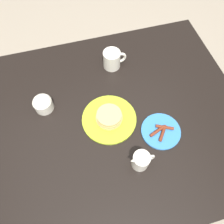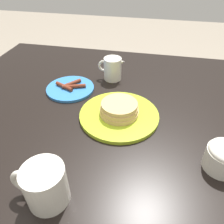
# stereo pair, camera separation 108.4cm
# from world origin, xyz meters

# --- Properties ---
(dining_table) EXTENTS (1.38, 1.06, 0.75)m
(dining_table) POSITION_xyz_m (0.00, 0.00, 0.64)
(dining_table) COLOR black
(dining_table) RESTS_ON ground_plane
(pancake_plate) EXTENTS (0.25, 0.25, 0.05)m
(pancake_plate) POSITION_xyz_m (0.04, -0.01, 0.76)
(pancake_plate) COLOR #AAC628
(pancake_plate) RESTS_ON dining_table
(side_plate_bacon) EXTENTS (0.18, 0.18, 0.02)m
(side_plate_bacon) POSITION_xyz_m (0.25, -0.13, 0.75)
(side_plate_bacon) COLOR #337AC6
(side_plate_bacon) RESTS_ON dining_table
(coffee_mug) EXTENTS (0.12, 0.09, 0.10)m
(coffee_mug) POSITION_xyz_m (0.14, 0.30, 0.80)
(coffee_mug) COLOR silver
(coffee_mug) RESTS_ON dining_table
(creamer_pitcher) EXTENTS (0.11, 0.07, 0.10)m
(creamer_pitcher) POSITION_xyz_m (0.11, -0.24, 0.79)
(creamer_pitcher) COLOR silver
(creamer_pitcher) RESTS_ON dining_table
(sugar_bowl) EXTENTS (0.09, 0.09, 0.08)m
(sugar_bowl) POSITION_xyz_m (-0.24, 0.14, 0.79)
(sugar_bowl) COLOR silver
(sugar_bowl) RESTS_ON dining_table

